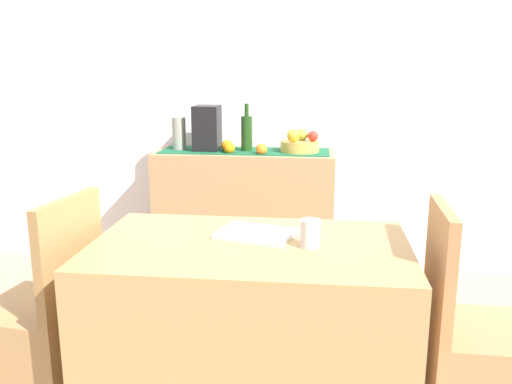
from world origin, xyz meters
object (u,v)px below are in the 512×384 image
fruit_bowl (300,146)px  open_book (256,234)px  chair_by_corner (477,373)px  ceramic_vase (179,134)px  coffee_cup (310,233)px  wine_bottle (247,133)px  chair_near_window (43,346)px  dining_table (250,334)px  coffee_maker (207,128)px  sideboard_console (245,215)px

fruit_bowl → open_book: size_ratio=0.87×
open_book → chair_by_corner: bearing=9.5°
ceramic_vase → chair_by_corner: (1.50, -1.49, -0.68)m
coffee_cup → wine_bottle: bearing=106.0°
ceramic_vase → chair_near_window: bearing=-97.8°
fruit_bowl → ceramic_vase: (-0.77, 0.00, 0.07)m
coffee_cup → chair_near_window: size_ratio=0.11×
wine_bottle → chair_by_corner: bearing=-54.5°
dining_table → chair_near_window: chair_near_window is taller
open_book → coffee_maker: bearing=124.4°
chair_near_window → dining_table: bearing=0.2°
coffee_maker → chair_near_window: 1.71m
sideboard_console → wine_bottle: wine_bottle is taller
coffee_maker → chair_by_corner: size_ratio=0.32×
chair_near_window → chair_by_corner: same height
chair_near_window → coffee_maker: bearing=75.4°
fruit_bowl → wine_bottle: (-0.34, 0.00, 0.08)m
coffee_maker → coffee_cup: bearing=-65.5°
wine_bottle → coffee_maker: wine_bottle is taller
dining_table → chair_near_window: (-0.85, -0.00, -0.10)m
chair_by_corner → dining_table: bearing=-180.0°
sideboard_console → chair_by_corner: chair_by_corner is taller
coffee_maker → chair_by_corner: (1.32, -1.49, -0.72)m
coffee_cup → chair_by_corner: bearing=1.0°
coffee_maker → open_book: 1.50m
ceramic_vase → sideboard_console: bearing=0.0°
dining_table → ceramic_vase: bearing=113.5°
fruit_bowl → open_book: fruit_bowl is taller
coffee_cup → dining_table: bearing=177.3°
ceramic_vase → dining_table: bearing=-66.5°
fruit_bowl → chair_by_corner: size_ratio=0.27×
sideboard_console → coffee_maker: (-0.24, 0.00, 0.57)m
chair_by_corner → coffee_maker: bearing=131.4°
chair_by_corner → ceramic_vase: bearing=135.2°
chair_by_corner → wine_bottle: bearing=125.5°
coffee_maker → ceramic_vase: size_ratio=1.36×
dining_table → sideboard_console: bearing=98.5°
ceramic_vase → open_book: bearing=-64.8°
open_book → chair_near_window: size_ratio=0.31×
fruit_bowl → coffee_cup: (0.10, -1.50, -0.09)m
dining_table → chair_by_corner: chair_by_corner is taller
fruit_bowl → open_book: 1.41m
wine_bottle → coffee_cup: (0.43, -1.50, -0.17)m
fruit_bowl → open_book: bearing=-94.7°
sideboard_console → chair_by_corner: (1.08, -1.49, -0.16)m
coffee_cup → chair_near_window: (-1.07, 0.01, -0.53)m
dining_table → coffee_cup: bearing=-2.7°
wine_bottle → chair_near_window: 1.77m
open_book → chair_by_corner: size_ratio=0.31×
fruit_bowl → chair_near_window: bearing=-123.2°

